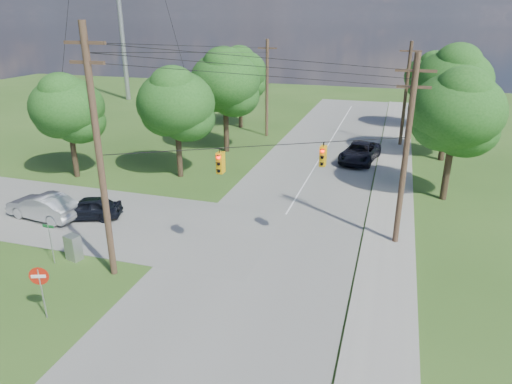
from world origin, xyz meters
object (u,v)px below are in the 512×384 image
(car_main_north, at_px, (360,152))
(control_cabinet, at_px, (73,248))
(pole_sw, at_px, (99,155))
(pole_ne, at_px, (406,151))
(pole_north_w, at_px, (267,88))
(car_cross_dark, at_px, (88,208))
(do_not_enter_sign, at_px, (40,282))
(pole_north_e, at_px, (406,94))
(car_cross_silver, at_px, (43,206))

(car_main_north, relative_size, control_cabinet, 4.25)
(pole_sw, bearing_deg, pole_ne, 29.38)
(pole_sw, bearing_deg, pole_north_w, 90.77)
(car_cross_dark, distance_m, do_not_enter_sign, 10.50)
(pole_north_w, height_order, do_not_enter_sign, pole_north_w)
(pole_north_w, bearing_deg, car_main_north, -32.50)
(control_cabinet, bearing_deg, do_not_enter_sign, -51.63)
(pole_north_e, xyz_separation_m, car_main_north, (-3.40, -6.69, -4.28))
(pole_ne, relative_size, car_main_north, 1.77)
(car_cross_silver, relative_size, do_not_enter_sign, 2.00)
(pole_north_w, bearing_deg, pole_sw, -89.23)
(car_cross_dark, xyz_separation_m, control_cabinet, (2.53, -4.71, -0.05))
(do_not_enter_sign, bearing_deg, pole_north_w, 69.62)
(pole_north_e, bearing_deg, pole_sw, -114.52)
(car_cross_silver, bearing_deg, pole_sw, 68.39)
(pole_north_e, relative_size, car_cross_dark, 2.40)
(pole_sw, relative_size, pole_north_e, 1.20)
(pole_ne, height_order, control_cabinet, pole_ne)
(pole_sw, bearing_deg, car_cross_silver, 150.89)
(car_cross_silver, distance_m, do_not_enter_sign, 11.28)
(car_cross_silver, xyz_separation_m, car_main_north, (18.12, 18.45, 0.00))
(car_cross_dark, bearing_deg, control_cabinet, 9.15)
(car_cross_silver, bearing_deg, pole_ne, 105.78)
(car_main_north, height_order, control_cabinet, car_main_north)
(car_cross_silver, bearing_deg, car_main_north, 143.00)
(pole_ne, bearing_deg, pole_north_e, 90.00)
(pole_sw, xyz_separation_m, pole_ne, (13.50, 7.60, -0.76))
(pole_ne, xyz_separation_m, car_main_north, (-3.40, 15.31, -4.62))
(pole_north_w, bearing_deg, pole_ne, -57.71)
(pole_sw, bearing_deg, car_cross_dark, 135.14)
(pole_sw, height_order, pole_north_e, pole_sw)
(pole_north_e, distance_m, car_cross_dark, 31.05)
(car_cross_dark, relative_size, car_cross_silver, 0.84)
(car_main_north, bearing_deg, pole_north_e, 72.47)
(car_cross_silver, relative_size, control_cabinet, 3.57)
(car_cross_silver, bearing_deg, control_cabinet, 60.96)
(pole_ne, relative_size, pole_north_w, 1.05)
(pole_north_w, xyz_separation_m, car_main_north, (10.50, -6.69, -4.28))
(pole_ne, height_order, car_cross_dark, pole_ne)
(control_cabinet, bearing_deg, car_cross_dark, 131.98)
(car_cross_silver, height_order, do_not_enter_sign, do_not_enter_sign)
(pole_north_w, bearing_deg, control_cabinet, -94.74)
(pole_north_e, height_order, control_cabinet, pole_north_e)
(pole_ne, xyz_separation_m, control_cabinet, (-16.30, -7.00, -4.77))
(pole_sw, height_order, car_cross_silver, pole_sw)
(pole_ne, xyz_separation_m, car_cross_silver, (-21.52, -3.13, -4.62))
(pole_north_e, height_order, car_main_north, pole_north_e)
(pole_ne, distance_m, control_cabinet, 18.37)
(car_main_north, bearing_deg, pole_sw, -104.37)
(pole_ne, relative_size, control_cabinet, 7.54)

